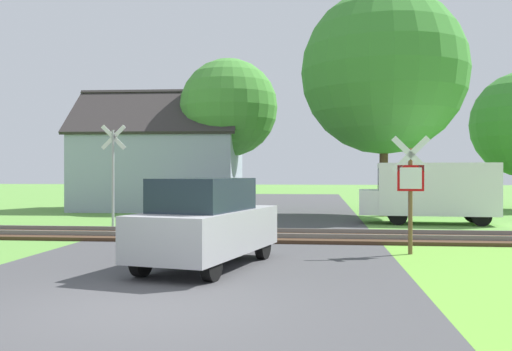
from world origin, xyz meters
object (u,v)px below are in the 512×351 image
object	(u,v)px
crossing_sign_far	(113,168)
tree_right	(384,72)
stop_sign_near	(411,186)
parked_car	(207,223)
house	(161,169)
tree_center	(229,108)
mail_truck	(431,190)

from	to	relation	value
crossing_sign_far	tree_right	size ratio (longest dim) A/B	0.36
stop_sign_near	parked_car	world-z (taller)	stop_sign_near
crossing_sign_far	house	world-z (taller)	house
house	parked_car	bearing A→B (deg)	-73.38
parked_car	stop_sign_near	bearing A→B (deg)	41.25
house	tree_right	size ratio (longest dim) A/B	0.86
tree_center	mail_truck	bearing A→B (deg)	-36.62
tree_right	mail_truck	distance (m)	6.25
crossing_sign_far	tree_right	bearing A→B (deg)	28.68
house	tree_center	distance (m)	4.69
tree_right	mail_truck	size ratio (longest dim) A/B	1.96
house	tree_center	xyz separation A→B (m)	(3.57, -0.35, 3.01)
mail_truck	tree_center	bearing A→B (deg)	57.40
stop_sign_near	crossing_sign_far	distance (m)	10.72
house	mail_truck	distance (m)	13.94
tree_right	mail_truck	xyz separation A→B (m)	(1.34, -3.50, -5.00)
tree_center	tree_right	bearing A→B (deg)	-21.75
tree_center	parked_car	xyz separation A→B (m)	(2.25, -16.82, -4.21)
tree_center	crossing_sign_far	bearing A→B (deg)	-106.05
house	tree_right	world-z (taller)	tree_right
stop_sign_near	tree_right	size ratio (longest dim) A/B	0.28
tree_right	tree_center	bearing A→B (deg)	158.25
tree_right	house	bearing A→B (deg)	163.33
crossing_sign_far	tree_right	distance (m)	12.33
stop_sign_near	tree_center	distance (m)	16.34
crossing_sign_far	parked_car	bearing A→B (deg)	-61.39
mail_truck	parked_car	bearing A→B (deg)	152.71
stop_sign_near	crossing_sign_far	world-z (taller)	crossing_sign_far
tree_center	mail_truck	world-z (taller)	tree_center
crossing_sign_far	mail_truck	bearing A→B (deg)	10.01
house	tree_center	size ratio (longest dim) A/B	1.12
parked_car	crossing_sign_far	bearing A→B (deg)	135.28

